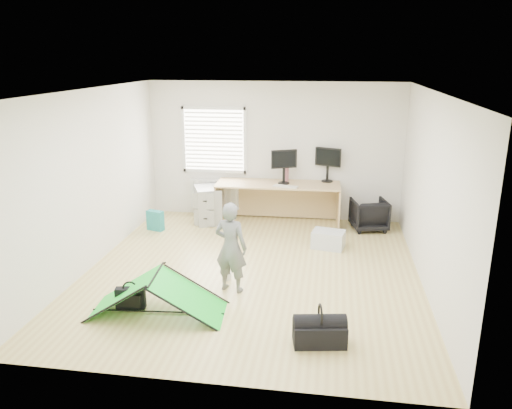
# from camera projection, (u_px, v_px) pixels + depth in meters

# --- Properties ---
(ground) EXTENTS (5.50, 5.50, 0.00)m
(ground) POSITION_uv_depth(u_px,v_px,m) (252.00, 271.00, 7.62)
(ground) COLOR tan
(ground) RESTS_ON ground
(back_wall) EXTENTS (5.00, 0.02, 2.70)m
(back_wall) POSITION_uv_depth(u_px,v_px,m) (274.00, 151.00, 9.84)
(back_wall) COLOR silver
(back_wall) RESTS_ON ground
(window) EXTENTS (1.20, 0.06, 1.20)m
(window) POSITION_uv_depth(u_px,v_px,m) (214.00, 140.00, 9.91)
(window) COLOR silver
(window) RESTS_ON back_wall
(radiator) EXTENTS (1.00, 0.12, 0.60)m
(radiator) POSITION_uv_depth(u_px,v_px,m) (215.00, 194.00, 10.19)
(radiator) COLOR silver
(radiator) RESTS_ON back_wall
(desk) EXTENTS (2.39, 0.82, 0.81)m
(desk) POSITION_uv_depth(u_px,v_px,m) (278.00, 204.00, 9.68)
(desk) COLOR tan
(desk) RESTS_ON ground
(filing_cabinet) EXTENTS (0.66, 0.74, 0.72)m
(filing_cabinet) POSITION_uv_depth(u_px,v_px,m) (208.00, 205.00, 9.76)
(filing_cabinet) COLOR #979A9C
(filing_cabinet) RESTS_ON ground
(monitor_left) EXTENTS (0.51, 0.30, 0.48)m
(monitor_left) POSITION_uv_depth(u_px,v_px,m) (284.00, 171.00, 9.50)
(monitor_left) COLOR black
(monitor_left) RESTS_ON desk
(monitor_right) EXTENTS (0.52, 0.28, 0.49)m
(monitor_right) POSITION_uv_depth(u_px,v_px,m) (328.00, 169.00, 9.64)
(monitor_right) COLOR black
(monitor_right) RESTS_ON desk
(keyboard) EXTENTS (0.48, 0.26, 0.02)m
(keyboard) POSITION_uv_depth(u_px,v_px,m) (286.00, 186.00, 9.31)
(keyboard) COLOR beige
(keyboard) RESTS_ON desk
(thermos) EXTENTS (0.09, 0.09, 0.27)m
(thermos) POSITION_uv_depth(u_px,v_px,m) (287.00, 174.00, 9.72)
(thermos) COLOR #AB606C
(thermos) RESTS_ON desk
(office_chair) EXTENTS (0.75, 0.77, 0.59)m
(office_chair) POSITION_uv_depth(u_px,v_px,m) (369.00, 215.00, 9.38)
(office_chair) COLOR black
(office_chair) RESTS_ON ground
(person) EXTENTS (0.53, 0.41, 1.29)m
(person) POSITION_uv_depth(u_px,v_px,m) (231.00, 247.00, 6.84)
(person) COLOR slate
(person) RESTS_ON ground
(kite) EXTENTS (1.77, 0.90, 0.53)m
(kite) POSITION_uv_depth(u_px,v_px,m) (157.00, 294.00, 6.32)
(kite) COLOR #14D72B
(kite) RESTS_ON ground
(storage_crate) EXTENTS (0.59, 0.47, 0.30)m
(storage_crate) POSITION_uv_depth(u_px,v_px,m) (328.00, 239.00, 8.52)
(storage_crate) COLOR silver
(storage_crate) RESTS_ON ground
(tote_bag) EXTENTS (0.34, 0.22, 0.38)m
(tote_bag) POSITION_uv_depth(u_px,v_px,m) (155.00, 221.00, 9.37)
(tote_bag) COLOR teal
(tote_bag) RESTS_ON ground
(laptop_bag) EXTENTS (0.39, 0.17, 0.28)m
(laptop_bag) POSITION_uv_depth(u_px,v_px,m) (131.00, 298.00, 6.48)
(laptop_bag) COLOR black
(laptop_bag) RESTS_ON ground
(white_box) EXTENTS (0.12, 0.12, 0.10)m
(white_box) POSITION_uv_depth(u_px,v_px,m) (227.00, 276.00, 7.33)
(white_box) COLOR silver
(white_box) RESTS_ON ground
(duffel_bag) EXTENTS (0.64, 0.40, 0.26)m
(duffel_bag) POSITION_uv_depth(u_px,v_px,m) (319.00, 334.00, 5.67)
(duffel_bag) COLOR black
(duffel_bag) RESTS_ON ground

